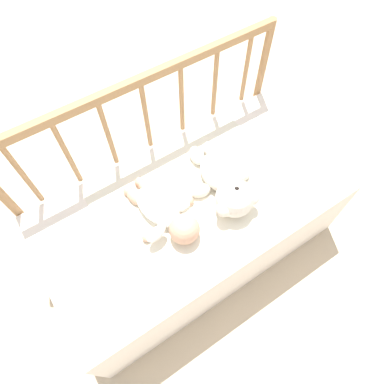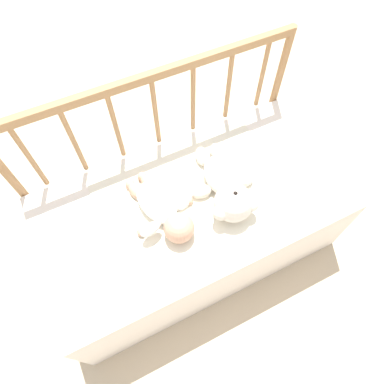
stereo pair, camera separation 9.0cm
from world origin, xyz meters
name	(u,v)px [view 1 (the left image)]	position (x,y,z in m)	size (l,w,h in m)	color
ground_plane	(193,240)	(0.00, 0.00, 0.00)	(12.00, 12.00, 0.00)	#C6B293
crib_mattress	(193,223)	(0.00, 0.00, 0.22)	(1.33, 0.69, 0.44)	white
crib_rail	(147,122)	(0.00, 0.37, 0.60)	(1.33, 0.04, 0.84)	#997047
blanket	(191,192)	(0.02, 0.04, 0.44)	(0.80, 0.54, 0.01)	silver
teddy_bear	(226,185)	(0.13, -0.04, 0.51)	(0.29, 0.43, 0.16)	silver
baby	(165,213)	(-0.14, -0.01, 0.49)	(0.27, 0.39, 0.12)	white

